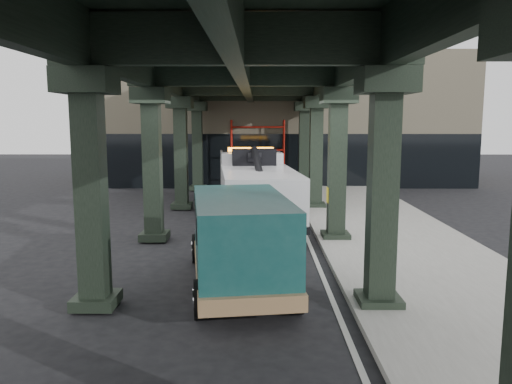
{
  "coord_description": "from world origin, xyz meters",
  "views": [
    {
      "loc": [
        0.05,
        -14.14,
        3.97
      ],
      "look_at": [
        -0.03,
        1.65,
        1.7
      ],
      "focal_mm": 35.0,
      "sensor_mm": 36.0,
      "label": 1
    }
  ],
  "objects": [
    {
      "name": "scaffolding",
      "position": [
        0.0,
        14.64,
        2.11
      ],
      "size": [
        3.08,
        0.88,
        4.0
      ],
      "color": "#A9170D",
      "rests_on": "ground"
    },
    {
      "name": "building",
      "position": [
        2.0,
        20.0,
        4.0
      ],
      "size": [
        22.0,
        10.0,
        8.0
      ],
      "primitive_type": "cube",
      "color": "#C6B793",
      "rests_on": "ground"
    },
    {
      "name": "sidewalk",
      "position": [
        4.5,
        2.0,
        0.07
      ],
      "size": [
        5.0,
        40.0,
        0.15
      ],
      "primitive_type": "cube",
      "color": "gray",
      "rests_on": "ground"
    },
    {
      "name": "towed_van",
      "position": [
        -0.4,
        -2.66,
        1.21
      ],
      "size": [
        2.86,
        5.78,
        2.25
      ],
      "rotation": [
        0.0,
        0.0,
        0.14
      ],
      "color": "#124242",
      "rests_on": "ground"
    },
    {
      "name": "lane_stripe",
      "position": [
        1.7,
        2.0,
        0.01
      ],
      "size": [
        0.12,
        38.0,
        0.01
      ],
      "primitive_type": "cube",
      "color": "silver",
      "rests_on": "ground"
    },
    {
      "name": "tow_truck",
      "position": [
        -0.1,
        5.24,
        1.45
      ],
      "size": [
        3.38,
        9.29,
        2.98
      ],
      "rotation": [
        0.0,
        0.0,
        0.1
      ],
      "color": "black",
      "rests_on": "ground"
    },
    {
      "name": "viaduct",
      "position": [
        -0.4,
        2.0,
        5.46
      ],
      "size": [
        7.4,
        32.0,
        6.4
      ],
      "color": "black",
      "rests_on": "ground"
    },
    {
      "name": "ground",
      "position": [
        0.0,
        0.0,
        0.0
      ],
      "size": [
        90.0,
        90.0,
        0.0
      ],
      "primitive_type": "plane",
      "color": "black",
      "rests_on": "ground"
    }
  ]
}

